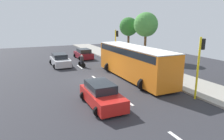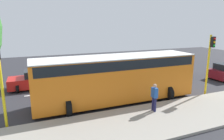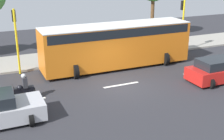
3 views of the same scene
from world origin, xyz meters
name	(u,v)px [view 1 (image 1 of 3)]	position (x,y,z in m)	size (l,w,h in m)	color
ground_plane	(96,79)	(0.00, 0.00, -0.05)	(40.00, 60.00, 0.10)	#2D2D33
sidewalk	(155,71)	(7.00, 0.00, 0.07)	(4.00, 60.00, 0.15)	#9E998E
lane_stripe_north	(125,100)	(0.00, -6.00, 0.01)	(0.20, 2.40, 0.01)	white
lane_stripe_mid	(96,79)	(0.00, 0.00, 0.01)	(0.20, 2.40, 0.01)	white
lane_stripe_south	(80,67)	(0.00, 6.00, 0.01)	(0.20, 2.40, 0.01)	white
lane_stripe_far_south	(69,59)	(0.00, 12.00, 0.01)	(0.20, 2.40, 0.01)	white
car_maroon	(83,54)	(2.14, 11.43, 0.71)	(2.37, 4.33, 1.52)	maroon
car_silver	(60,60)	(-2.07, 7.65, 0.71)	(2.34, 4.52, 1.52)	#B7B7BC
car_red	(102,95)	(-1.86, -6.16, 0.71)	(2.27, 4.32, 1.52)	red
city_bus	(133,60)	(3.45, -1.24, 1.85)	(3.20, 11.00, 3.16)	orange
motorcycle	(82,62)	(0.27, 5.93, 0.64)	(0.60, 1.30, 1.53)	black
pedestrian_near_signal	(148,63)	(6.11, 0.08, 1.06)	(0.40, 0.24, 1.69)	#1E1E4C
traffic_light_corner	(116,42)	(4.85, 5.56, 2.93)	(0.49, 0.24, 4.50)	yellow
traffic_light_midblock	(200,59)	(4.85, -7.98, 2.93)	(0.49, 0.24, 4.50)	yellow
street_tree_north	(146,25)	(10.37, 7.13, 5.07)	(3.51, 3.51, 6.86)	brown
street_tree_south	(129,27)	(9.93, 11.43, 4.67)	(3.01, 3.01, 6.22)	brown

